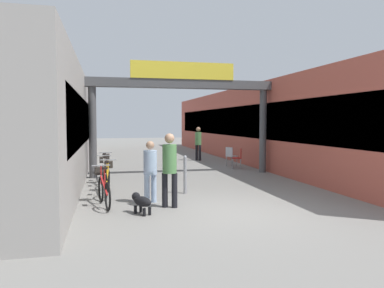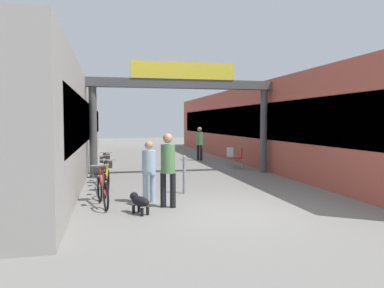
{
  "view_description": "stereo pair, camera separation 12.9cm",
  "coord_description": "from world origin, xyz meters",
  "px_view_note": "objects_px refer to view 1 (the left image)",
  "views": [
    {
      "loc": [
        -2.9,
        -7.97,
        2.07
      ],
      "look_at": [
        0.0,
        4.51,
        1.3
      ],
      "focal_mm": 35.0,
      "sensor_mm": 36.0,
      "label": 1
    },
    {
      "loc": [
        -2.77,
        -8.0,
        2.07
      ],
      "look_at": [
        0.0,
        4.51,
        1.3
      ],
      "focal_mm": 35.0,
      "sensor_mm": 36.0,
      "label": 2
    }
  ],
  "objects_px": {
    "pedestrian_carrying_crate": "(198,141)",
    "cafe_chair_red_nearer": "(239,156)",
    "bicycle_red_nearest": "(103,188)",
    "pedestrian_with_dog": "(170,165)",
    "bicycle_black_farthest": "(105,168)",
    "dog_on_leash": "(141,201)",
    "bicycle_orange_second": "(108,179)",
    "pedestrian_companion": "(150,168)",
    "bicycle_silver_third": "(105,172)",
    "cafe_chair_aluminium_farther": "(231,155)",
    "bollard_post_metal": "(185,174)"
  },
  "relations": [
    {
      "from": "pedestrian_with_dog",
      "to": "bicycle_black_farthest",
      "type": "relative_size",
      "value": 1.06
    },
    {
      "from": "bicycle_red_nearest",
      "to": "cafe_chair_red_nearer",
      "type": "height_order",
      "value": "bicycle_red_nearest"
    },
    {
      "from": "pedestrian_carrying_crate",
      "to": "bicycle_red_nearest",
      "type": "height_order",
      "value": "pedestrian_carrying_crate"
    },
    {
      "from": "pedestrian_carrying_crate",
      "to": "bollard_post_metal",
      "type": "xyz_separation_m",
      "value": [
        -2.59,
        -8.83,
        -0.47
      ]
    },
    {
      "from": "bicycle_silver_third",
      "to": "pedestrian_companion",
      "type": "bearing_deg",
      "value": -68.41
    },
    {
      "from": "dog_on_leash",
      "to": "bicycle_orange_second",
      "type": "xyz_separation_m",
      "value": [
        -0.72,
        2.45,
        0.15
      ]
    },
    {
      "from": "bicycle_orange_second",
      "to": "bicycle_black_farthest",
      "type": "distance_m",
      "value": 2.63
    },
    {
      "from": "pedestrian_carrying_crate",
      "to": "bicycle_black_farthest",
      "type": "xyz_separation_m",
      "value": [
        -4.84,
        -5.87,
        -0.59
      ]
    },
    {
      "from": "dog_on_leash",
      "to": "cafe_chair_aluminium_farther",
      "type": "height_order",
      "value": "cafe_chair_aluminium_farther"
    },
    {
      "from": "pedestrian_with_dog",
      "to": "pedestrian_companion",
      "type": "relative_size",
      "value": 1.13
    },
    {
      "from": "bicycle_red_nearest",
      "to": "bollard_post_metal",
      "type": "xyz_separation_m",
      "value": [
        2.29,
        1.06,
        0.12
      ]
    },
    {
      "from": "cafe_chair_red_nearer",
      "to": "cafe_chair_aluminium_farther",
      "type": "distance_m",
      "value": 0.91
    },
    {
      "from": "bicycle_black_farthest",
      "to": "pedestrian_carrying_crate",
      "type": "bearing_deg",
      "value": 50.51
    },
    {
      "from": "pedestrian_companion",
      "to": "bicycle_red_nearest",
      "type": "height_order",
      "value": "pedestrian_companion"
    },
    {
      "from": "bicycle_black_farthest",
      "to": "pedestrian_companion",
      "type": "bearing_deg",
      "value": -74.38
    },
    {
      "from": "pedestrian_carrying_crate",
      "to": "bicycle_orange_second",
      "type": "height_order",
      "value": "pedestrian_carrying_crate"
    },
    {
      "from": "bicycle_silver_third",
      "to": "bicycle_red_nearest",
      "type": "bearing_deg",
      "value": -90.59
    },
    {
      "from": "bicycle_red_nearest",
      "to": "bicycle_silver_third",
      "type": "relative_size",
      "value": 0.99
    },
    {
      "from": "pedestrian_carrying_crate",
      "to": "cafe_chair_red_nearer",
      "type": "height_order",
      "value": "pedestrian_carrying_crate"
    },
    {
      "from": "pedestrian_with_dog",
      "to": "pedestrian_companion",
      "type": "xyz_separation_m",
      "value": [
        -0.39,
        0.59,
        -0.14
      ]
    },
    {
      "from": "cafe_chair_aluminium_farther",
      "to": "pedestrian_companion",
      "type": "bearing_deg",
      "value": -123.01
    },
    {
      "from": "cafe_chair_aluminium_farther",
      "to": "bicycle_silver_third",
      "type": "bearing_deg",
      "value": -143.95
    },
    {
      "from": "bicycle_silver_third",
      "to": "cafe_chair_aluminium_farther",
      "type": "bearing_deg",
      "value": 36.05
    },
    {
      "from": "bicycle_silver_third",
      "to": "cafe_chair_red_nearer",
      "type": "bearing_deg",
      "value": 29.3
    },
    {
      "from": "bicycle_red_nearest",
      "to": "bicycle_black_farthest",
      "type": "distance_m",
      "value": 4.02
    },
    {
      "from": "cafe_chair_red_nearer",
      "to": "cafe_chair_aluminium_farther",
      "type": "height_order",
      "value": "same"
    },
    {
      "from": "pedestrian_with_dog",
      "to": "bicycle_orange_second",
      "type": "distance_m",
      "value": 2.51
    },
    {
      "from": "bicycle_red_nearest",
      "to": "bicycle_black_farthest",
      "type": "bearing_deg",
      "value": 89.39
    },
    {
      "from": "pedestrian_carrying_crate",
      "to": "bicycle_black_farthest",
      "type": "bearing_deg",
      "value": -129.49
    },
    {
      "from": "bicycle_orange_second",
      "to": "pedestrian_with_dog",
      "type": "bearing_deg",
      "value": -53.59
    },
    {
      "from": "bicycle_red_nearest",
      "to": "pedestrian_carrying_crate",
      "type": "bearing_deg",
      "value": 63.73
    },
    {
      "from": "bicycle_orange_second",
      "to": "cafe_chair_red_nearer",
      "type": "relative_size",
      "value": 1.9
    },
    {
      "from": "pedestrian_with_dog",
      "to": "dog_on_leash",
      "type": "relative_size",
      "value": 2.75
    },
    {
      "from": "cafe_chair_red_nearer",
      "to": "bollard_post_metal",
      "type": "bearing_deg",
      "value": -124.66
    },
    {
      "from": "cafe_chair_red_nearer",
      "to": "bicycle_black_farthest",
      "type": "bearing_deg",
      "value": -160.07
    },
    {
      "from": "pedestrian_with_dog",
      "to": "bicycle_silver_third",
      "type": "height_order",
      "value": "pedestrian_with_dog"
    },
    {
      "from": "pedestrian_companion",
      "to": "bicycle_black_farthest",
      "type": "distance_m",
      "value": 4.19
    },
    {
      "from": "pedestrian_carrying_crate",
      "to": "bicycle_silver_third",
      "type": "bearing_deg",
      "value": -124.67
    },
    {
      "from": "pedestrian_with_dog",
      "to": "pedestrian_carrying_crate",
      "type": "xyz_separation_m",
      "value": [
        3.32,
        10.47,
        -0.0
      ]
    },
    {
      "from": "cafe_chair_aluminium_farther",
      "to": "pedestrian_with_dog",
      "type": "bearing_deg",
      "value": -118.68
    },
    {
      "from": "cafe_chair_red_nearer",
      "to": "cafe_chair_aluminium_farther",
      "type": "bearing_deg",
      "value": 93.76
    },
    {
      "from": "bollard_post_metal",
      "to": "cafe_chair_aluminium_farther",
      "type": "bearing_deg",
      "value": 60.1
    },
    {
      "from": "pedestrian_companion",
      "to": "bicycle_silver_third",
      "type": "height_order",
      "value": "pedestrian_companion"
    },
    {
      "from": "dog_on_leash",
      "to": "cafe_chair_aluminium_farther",
      "type": "relative_size",
      "value": 0.73
    },
    {
      "from": "bollard_post_metal",
      "to": "cafe_chair_aluminium_farther",
      "type": "relative_size",
      "value": 1.23
    },
    {
      "from": "pedestrian_with_dog",
      "to": "bicycle_black_farthest",
      "type": "bearing_deg",
      "value": 108.23
    },
    {
      "from": "cafe_chair_red_nearer",
      "to": "bicycle_orange_second",
      "type": "bearing_deg",
      "value": -140.23
    },
    {
      "from": "bicycle_black_farthest",
      "to": "pedestrian_with_dog",
      "type": "bearing_deg",
      "value": -71.77
    },
    {
      "from": "bicycle_red_nearest",
      "to": "bicycle_orange_second",
      "type": "distance_m",
      "value": 1.39
    },
    {
      "from": "pedestrian_carrying_crate",
      "to": "bicycle_red_nearest",
      "type": "distance_m",
      "value": 11.05
    }
  ]
}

